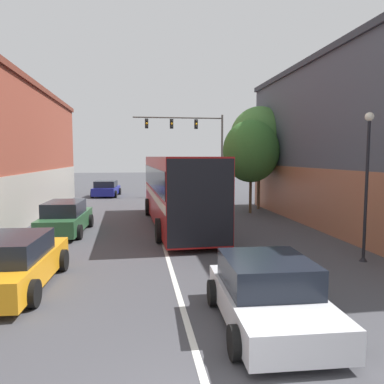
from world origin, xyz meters
TOP-DOWN VIEW (x-y plane):
  - lane_center_line at (0.00, 16.16)m, footprint 0.14×44.31m
  - building_right_storefront at (10.99, 13.28)m, footprint 7.34×18.83m
  - bus at (0.98, 14.94)m, footprint 3.10×11.86m
  - hatchback_foreground at (1.67, 3.48)m, footprint 2.27×3.89m
  - parked_car_left_near at (-3.77, 29.95)m, footprint 2.45×4.32m
  - parked_car_left_mid at (-4.31, 6.48)m, footprint 2.30×4.62m
  - parked_car_left_far at (-4.26, 13.73)m, footprint 2.07×4.60m
  - traffic_signal_gantry at (3.85, 28.30)m, footprint 7.75×0.36m
  - street_lamp at (6.43, 7.54)m, footprint 0.29×0.29m
  - street_tree_near at (6.96, 20.20)m, footprint 3.94×3.54m
  - street_tree_far at (5.90, 18.53)m, footprint 3.47×3.12m

SIDE VIEW (x-z plane):
  - lane_center_line at x=0.00m, z-range 0.00..0.01m
  - hatchback_foreground at x=1.67m, z-range -0.04..1.32m
  - parked_car_left_near at x=-3.77m, z-range -0.03..1.34m
  - parked_car_left_mid at x=-4.31m, z-range -0.03..1.40m
  - parked_car_left_far at x=-4.26m, z-range -0.04..1.44m
  - bus at x=0.98m, z-range 0.21..3.69m
  - street_lamp at x=6.43m, z-range 0.25..5.16m
  - street_tree_far at x=5.90m, z-range 0.95..6.68m
  - building_right_storefront at x=10.99m, z-range 0.11..8.49m
  - street_tree_near at x=6.96m, z-range 1.21..7.97m
  - traffic_signal_gantry at x=3.85m, z-range 1.70..8.78m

